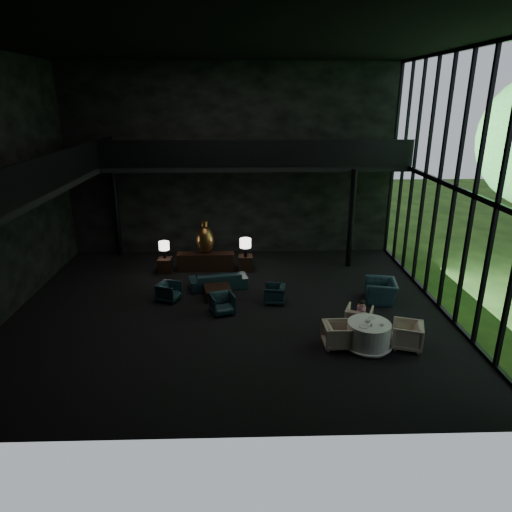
{
  "coord_description": "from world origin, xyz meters",
  "views": [
    {
      "loc": [
        0.45,
        -13.62,
        6.61
      ],
      "look_at": [
        0.87,
        0.5,
        1.69
      ],
      "focal_mm": 32.0,
      "sensor_mm": 36.0,
      "label": 1
    }
  ],
  "objects_px": {
    "lounge_armchair_east": "(274,294)",
    "window_armchair": "(381,287)",
    "side_table_right": "(246,263)",
    "side_table_left": "(165,265)",
    "lounge_armchair_south": "(222,303)",
    "dining_chair_west": "(338,334)",
    "bronze_urn": "(205,239)",
    "table_lamp_right": "(245,244)",
    "table_lamp_left": "(164,246)",
    "lounge_armchair_west": "(169,292)",
    "dining_table": "(368,337)",
    "dining_chair_north": "(359,317)",
    "coffee_table": "(218,293)",
    "sofa": "(218,277)",
    "child": "(361,309)",
    "dining_chair_east": "(407,333)",
    "console": "(206,262)"
  },
  "relations": [
    {
      "from": "bronze_urn",
      "to": "coffee_table",
      "type": "relative_size",
      "value": 1.48
    },
    {
      "from": "console",
      "to": "sofa",
      "type": "distance_m",
      "value": 1.92
    },
    {
      "from": "console",
      "to": "dining_chair_north",
      "type": "distance_m",
      "value": 7.1
    },
    {
      "from": "dining_chair_north",
      "to": "console",
      "type": "bearing_deg",
      "value": -22.17
    },
    {
      "from": "lounge_armchair_west",
      "to": "dining_table",
      "type": "relative_size",
      "value": 0.47
    },
    {
      "from": "dining_chair_west",
      "to": "window_armchair",
      "type": "bearing_deg",
      "value": -36.22
    },
    {
      "from": "lounge_armchair_east",
      "to": "child",
      "type": "relative_size",
      "value": 1.12
    },
    {
      "from": "side_table_left",
      "to": "window_armchair",
      "type": "xyz_separation_m",
      "value": [
        7.8,
        -2.93,
        0.22
      ]
    },
    {
      "from": "lounge_armchair_east",
      "to": "dining_chair_east",
      "type": "height_order",
      "value": "dining_chair_east"
    },
    {
      "from": "console",
      "to": "dining_chair_north",
      "type": "xyz_separation_m",
      "value": [
        4.96,
        -5.07,
        0.02
      ]
    },
    {
      "from": "side_table_left",
      "to": "lounge_armchair_south",
      "type": "height_order",
      "value": "lounge_armchair_south"
    },
    {
      "from": "coffee_table",
      "to": "dining_table",
      "type": "xyz_separation_m",
      "value": [
        4.36,
        -3.45,
        0.13
      ]
    },
    {
      "from": "dining_chair_north",
      "to": "child",
      "type": "distance_m",
      "value": 0.38
    },
    {
      "from": "dining_table",
      "to": "dining_chair_north",
      "type": "height_order",
      "value": "dining_chair_north"
    },
    {
      "from": "table_lamp_left",
      "to": "lounge_armchair_east",
      "type": "relative_size",
      "value": 1.1
    },
    {
      "from": "dining_chair_east",
      "to": "sofa",
      "type": "bearing_deg",
      "value": -110.13
    },
    {
      "from": "table_lamp_right",
      "to": "lounge_armchair_south",
      "type": "height_order",
      "value": "table_lamp_right"
    },
    {
      "from": "bronze_urn",
      "to": "dining_chair_north",
      "type": "height_order",
      "value": "bronze_urn"
    },
    {
      "from": "side_table_right",
      "to": "window_armchair",
      "type": "xyz_separation_m",
      "value": [
        4.6,
        -3.09,
        0.21
      ]
    },
    {
      "from": "table_lamp_left",
      "to": "sofa",
      "type": "distance_m",
      "value": 2.85
    },
    {
      "from": "window_armchair",
      "to": "lounge_armchair_south",
      "type": "bearing_deg",
      "value": -72.58
    },
    {
      "from": "lounge_armchair_west",
      "to": "console",
      "type": "bearing_deg",
      "value": 0.31
    },
    {
      "from": "window_armchair",
      "to": "side_table_left",
      "type": "bearing_deg",
      "value": -101.45
    },
    {
      "from": "bronze_urn",
      "to": "table_lamp_right",
      "type": "height_order",
      "value": "bronze_urn"
    },
    {
      "from": "side_table_right",
      "to": "lounge_armchair_west",
      "type": "relative_size",
      "value": 0.95
    },
    {
      "from": "sofa",
      "to": "window_armchair",
      "type": "distance_m",
      "value": 5.75
    },
    {
      "from": "sofa",
      "to": "dining_chair_north",
      "type": "relative_size",
      "value": 2.78
    },
    {
      "from": "side_table_left",
      "to": "coffee_table",
      "type": "distance_m",
      "value": 3.35
    },
    {
      "from": "side_table_left",
      "to": "lounge_armchair_south",
      "type": "relative_size",
      "value": 0.86
    },
    {
      "from": "bronze_urn",
      "to": "window_armchair",
      "type": "height_order",
      "value": "bronze_urn"
    },
    {
      "from": "side_table_left",
      "to": "dining_chair_west",
      "type": "height_order",
      "value": "dining_chair_west"
    },
    {
      "from": "window_armchair",
      "to": "dining_chair_east",
      "type": "relative_size",
      "value": 1.36
    },
    {
      "from": "dining_chair_east",
      "to": "lounge_armchair_west",
      "type": "bearing_deg",
      "value": -96.49
    },
    {
      "from": "table_lamp_right",
      "to": "dining_chair_north",
      "type": "relative_size",
      "value": 0.99
    },
    {
      "from": "console",
      "to": "sofa",
      "type": "xyz_separation_m",
      "value": [
        0.6,
        -1.83,
        0.05
      ]
    },
    {
      "from": "coffee_table",
      "to": "dining_chair_north",
      "type": "distance_m",
      "value": 4.96
    },
    {
      "from": "side_table_right",
      "to": "dining_chair_west",
      "type": "distance_m",
      "value": 6.56
    },
    {
      "from": "side_table_left",
      "to": "child",
      "type": "bearing_deg",
      "value": -37.44
    },
    {
      "from": "side_table_left",
      "to": "dining_chair_east",
      "type": "height_order",
      "value": "dining_chair_east"
    },
    {
      "from": "child",
      "to": "sofa",
      "type": "bearing_deg",
      "value": -37.87
    },
    {
      "from": "bronze_urn",
      "to": "lounge_armchair_south",
      "type": "distance_m",
      "value": 4.18
    },
    {
      "from": "console",
      "to": "dining_chair_east",
      "type": "xyz_separation_m",
      "value": [
        6.04,
        -6.2,
        0.07
      ]
    },
    {
      "from": "lounge_armchair_east",
      "to": "window_armchair",
      "type": "height_order",
      "value": "window_armchair"
    },
    {
      "from": "side_table_right",
      "to": "side_table_left",
      "type": "bearing_deg",
      "value": -177.17
    },
    {
      "from": "table_lamp_left",
      "to": "lounge_armchair_west",
      "type": "relative_size",
      "value": 1.06
    },
    {
      "from": "bronze_urn",
      "to": "lounge_armchair_east",
      "type": "bearing_deg",
      "value": -51.73
    },
    {
      "from": "table_lamp_left",
      "to": "side_table_right",
      "type": "bearing_deg",
      "value": 1.74
    },
    {
      "from": "sofa",
      "to": "dining_table",
      "type": "relative_size",
      "value": 1.55
    },
    {
      "from": "table_lamp_left",
      "to": "table_lamp_right",
      "type": "xyz_separation_m",
      "value": [
        3.2,
        0.01,
        0.07
      ]
    },
    {
      "from": "console",
      "to": "lounge_armchair_south",
      "type": "xyz_separation_m",
      "value": [
        0.83,
        -3.91,
        -0.02
      ]
    }
  ]
}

